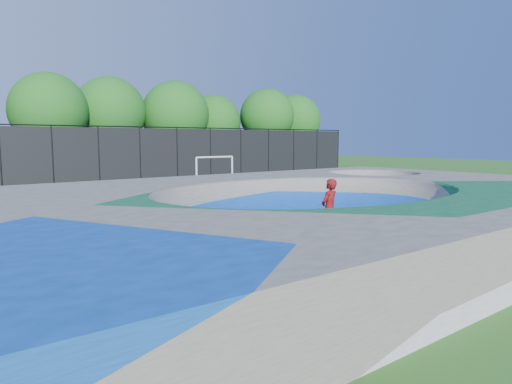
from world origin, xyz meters
TOP-DOWN VIEW (x-y plane):
  - ground at (0.00, 0.00)m, footprint 120.00×120.00m
  - skate_deck at (0.00, 0.00)m, footprint 22.00×14.00m
  - skater at (-0.18, -0.92)m, footprint 0.77×0.59m
  - skateboard at (-0.18, -0.92)m, footprint 0.81×0.44m
  - soccer_goal at (6.07, 15.70)m, footprint 2.97×0.12m
  - fence at (0.00, 21.00)m, footprint 48.09×0.09m
  - treeline at (3.44, 26.20)m, footprint 52.66×7.62m

SIDE VIEW (x-z plane):
  - ground at x=0.00m, z-range 0.00..0.00m
  - skateboard at x=-0.18m, z-range 0.00..0.05m
  - skate_deck at x=0.00m, z-range 0.00..1.50m
  - skater at x=-0.18m, z-range 0.00..1.87m
  - soccer_goal at x=6.07m, z-range 0.38..2.34m
  - fence at x=0.00m, z-range 0.08..4.12m
  - treeline at x=3.44m, z-range 1.01..9.19m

